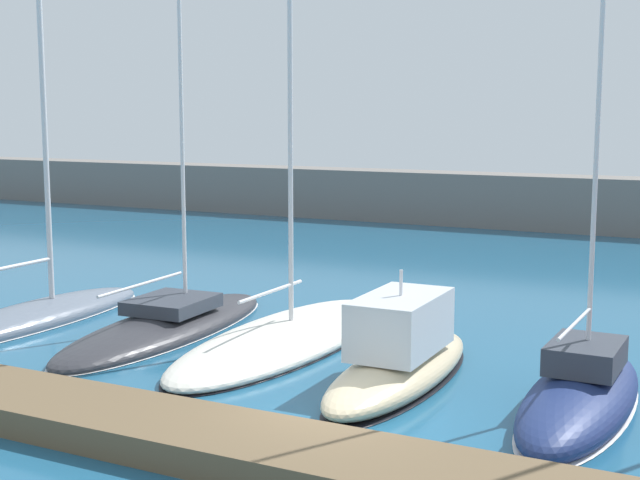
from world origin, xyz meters
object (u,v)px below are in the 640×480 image
at_px(motorboat_sand_fourth, 401,356).
at_px(sailboat_navy_fifth, 581,395).
at_px(sailboat_charcoal_second, 167,325).
at_px(sailboat_ivory_third, 286,336).
at_px(sailboat_slate_nearest, 37,311).

relative_size(motorboat_sand_fourth, sailboat_navy_fifth, 0.50).
distance_m(sailboat_charcoal_second, motorboat_sand_fourth, 7.98).
height_order(sailboat_charcoal_second, sailboat_ivory_third, sailboat_ivory_third).
xyz_separation_m(sailboat_ivory_third, sailboat_navy_fifth, (8.34, -2.01, 0.13)).
xyz_separation_m(sailboat_charcoal_second, sailboat_ivory_third, (3.73, 0.42, 0.01)).
xyz_separation_m(sailboat_slate_nearest, motorboat_sand_fourth, (12.14, -0.60, 0.30)).
xyz_separation_m(sailboat_slate_nearest, sailboat_charcoal_second, (4.30, 0.79, -0.10)).
distance_m(sailboat_slate_nearest, sailboat_navy_fifth, 16.39).
height_order(motorboat_sand_fourth, sailboat_navy_fifth, sailboat_navy_fifth).
distance_m(sailboat_ivory_third, motorboat_sand_fourth, 4.52).
bearing_deg(motorboat_sand_fourth, sailboat_slate_nearest, 86.27).
bearing_deg(sailboat_slate_nearest, sailboat_charcoal_second, -80.77).
bearing_deg(sailboat_slate_nearest, sailboat_navy_fifth, -93.95).
height_order(sailboat_charcoal_second, sailboat_navy_fifth, sailboat_charcoal_second).
bearing_deg(sailboat_ivory_third, sailboat_navy_fifth, -103.40).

